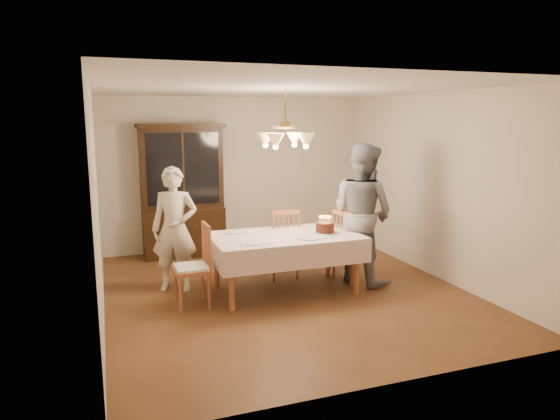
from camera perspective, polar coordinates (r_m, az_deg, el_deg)
name	(u,v)px	position (r m, az deg, el deg)	size (l,w,h in m)	color
ground	(285,291)	(6.64, 0.59, -9.24)	(5.00, 5.00, 0.00)	#563218
room_shell	(285,171)	(6.29, 0.61, 4.46)	(5.00, 5.00, 5.00)	white
dining_table	(285,241)	(6.45, 0.60, -3.51)	(1.90, 1.10, 0.76)	#994E2C
china_hutch	(183,193)	(8.30, -11.08, 1.93)	(1.38, 0.54, 2.16)	black
chair_far_side	(281,247)	(7.10, 0.15, -4.22)	(0.46, 0.44, 1.00)	#994E2C
chair_left_end	(192,269)	(6.11, -10.00, -6.69)	(0.43, 0.45, 1.00)	#994E2C
chair_right_end	(351,249)	(7.03, 8.17, -4.48)	(0.52, 0.54, 1.00)	#994E2C
elderly_woman	(175,229)	(6.63, -11.94, -2.16)	(0.60, 0.39, 1.63)	#EDE1C8
adult_in_grey	(362,214)	(6.90, 9.35, -0.41)	(0.93, 0.72, 1.91)	slate
birthday_cake	(325,228)	(6.53, 5.16, -2.06)	(0.30, 0.30, 0.23)	white
place_setting_near_left	(256,243)	(5.98, -2.80, -3.80)	(0.38, 0.23, 0.02)	white
place_setting_near_right	(311,238)	(6.23, 3.56, -3.25)	(0.39, 0.24, 0.02)	white
place_setting_far_left	(239,233)	(6.54, -4.70, -2.59)	(0.39, 0.24, 0.02)	white
chandelier	(285,140)	(6.27, 0.62, 8.06)	(0.62, 0.62, 0.73)	#BF8C3F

